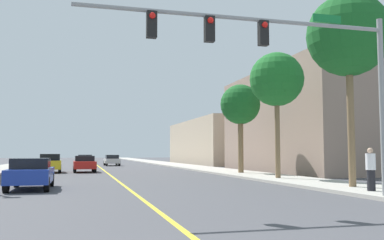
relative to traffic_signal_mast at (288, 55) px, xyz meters
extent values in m
plane|color=#47474C|center=(-4.56, 33.52, -4.96)|extent=(192.00, 192.00, 0.00)
cube|color=#9E9B93|center=(-14.33, 33.52, -4.88)|extent=(3.85, 168.00, 0.15)
cube|color=#B2ADA3|center=(5.22, 33.52, -4.88)|extent=(3.85, 168.00, 0.15)
cube|color=yellow|center=(-4.56, 33.52, -4.96)|extent=(0.16, 144.00, 0.01)
cube|color=gray|center=(16.44, 21.11, -0.52)|extent=(16.08, 19.43, 8.89)
cube|color=tan|center=(16.88, 47.37, -1.80)|extent=(16.96, 25.02, 6.33)
cylinder|color=gray|center=(3.70, 0.00, -1.63)|extent=(0.20, 0.20, 6.36)
cylinder|color=gray|center=(-1.69, 0.00, 1.14)|extent=(10.77, 0.14, 0.14)
cube|color=black|center=(-0.88, 0.00, 0.69)|extent=(0.32, 0.24, 0.84)
sphere|color=red|center=(-0.88, -0.14, 0.94)|extent=(0.20, 0.20, 0.20)
cube|color=black|center=(-2.77, 0.00, 0.69)|extent=(0.32, 0.24, 0.84)
sphere|color=red|center=(-2.77, -0.14, 0.94)|extent=(0.20, 0.20, 0.20)
cube|color=black|center=(-4.65, 0.00, 0.69)|extent=(0.32, 0.24, 0.84)
sphere|color=red|center=(-4.65, -0.14, 0.94)|extent=(0.20, 0.20, 0.20)
cube|color=#147233|center=(1.54, 0.00, 1.39)|extent=(1.10, 0.04, 0.28)
cylinder|color=brown|center=(5.06, 3.78, -1.36)|extent=(0.32, 0.32, 6.89)
sphere|color=#195B23|center=(5.06, 3.78, 2.08)|extent=(3.78, 3.78, 3.78)
cone|color=#195B23|center=(6.19, 3.67, 1.88)|extent=(0.58, 1.86, 1.56)
cone|color=#195B23|center=(5.22, 4.91, 1.88)|extent=(1.86, 0.71, 1.28)
cone|color=#195B23|center=(4.05, 4.29, 1.88)|extent=(1.11, 1.84, 1.78)
cone|color=#195B23|center=(4.19, 3.06, 1.88)|extent=(1.37, 1.60, 1.94)
cone|color=#195B23|center=(5.50, 2.74, 1.88)|extent=(1.78, 1.10, 1.61)
cylinder|color=brown|center=(4.82, 10.69, -1.81)|extent=(0.31, 0.31, 5.99)
sphere|color=#1E6B28|center=(4.82, 10.69, 1.19)|extent=(3.30, 3.30, 3.30)
cone|color=#1E6B28|center=(5.80, 10.61, 0.99)|extent=(0.53, 1.33, 1.42)
cone|color=#1E6B28|center=(5.33, 11.54, 0.99)|extent=(1.47, 1.15, 1.39)
cone|color=#1E6B28|center=(4.48, 11.62, 0.99)|extent=(1.61, 0.95, 1.33)
cone|color=#1E6B28|center=(3.83, 10.60, 0.99)|extent=(0.55, 1.61, 1.66)
cone|color=#1E6B28|center=(4.19, 9.92, 0.99)|extent=(1.41, 1.28, 1.72)
cone|color=#1E6B28|center=(5.17, 9.77, 0.99)|extent=(1.63, 0.95, 1.83)
cylinder|color=brown|center=(5.12, 17.60, -2.20)|extent=(0.41, 0.41, 5.22)
sphere|color=#195B23|center=(5.12, 17.60, 0.41)|extent=(3.07, 3.07, 3.07)
cone|color=#195B23|center=(6.04, 17.65, 0.21)|extent=(0.52, 1.75, 1.22)
cone|color=#195B23|center=(5.16, 18.52, 0.21)|extent=(1.28, 0.48, 1.44)
cone|color=#195B23|center=(4.20, 17.54, 0.21)|extent=(0.51, 1.51, 1.56)
cone|color=#195B23|center=(5.20, 16.68, 0.21)|extent=(1.49, 0.57, 1.35)
cube|color=#BCBCC1|center=(-2.83, 42.27, -4.35)|extent=(1.89, 4.27, 0.58)
cube|color=black|center=(-2.82, 42.16, -3.82)|extent=(1.61, 2.11, 0.48)
cylinder|color=black|center=(-3.66, 43.81, -4.64)|extent=(0.24, 0.65, 0.64)
cylinder|color=black|center=(-2.09, 43.85, -4.64)|extent=(0.24, 0.65, 0.64)
cylinder|color=black|center=(-3.57, 40.68, -4.64)|extent=(0.24, 0.65, 0.64)
cylinder|color=black|center=(-2.00, 40.73, -4.64)|extent=(0.24, 0.65, 0.64)
cube|color=#1E389E|center=(-8.89, 7.78, -4.33)|extent=(1.81, 4.14, 0.63)
cube|color=black|center=(-8.89, 7.62, -3.78)|extent=(1.59, 1.81, 0.46)
cylinder|color=black|center=(-9.69, 9.30, -4.64)|extent=(0.22, 0.64, 0.64)
cylinder|color=black|center=(-8.08, 9.30, -4.64)|extent=(0.22, 0.64, 0.64)
cylinder|color=black|center=(-9.69, 6.27, -4.64)|extent=(0.22, 0.64, 0.64)
cylinder|color=black|center=(-8.08, 6.27, -4.64)|extent=(0.22, 0.64, 0.64)
cube|color=red|center=(-6.37, 24.56, -4.33)|extent=(1.91, 3.91, 0.62)
cube|color=black|center=(-6.37, 24.60, -3.79)|extent=(1.63, 1.67, 0.46)
cylinder|color=black|center=(-7.21, 25.91, -4.64)|extent=(0.24, 0.65, 0.64)
cylinder|color=black|center=(-5.61, 25.96, -4.64)|extent=(0.24, 0.65, 0.64)
cylinder|color=black|center=(-7.12, 23.16, -4.64)|extent=(0.24, 0.65, 0.64)
cylinder|color=black|center=(-5.53, 23.21, -4.64)|extent=(0.24, 0.65, 0.64)
cube|color=gold|center=(-9.14, 24.57, -4.29)|extent=(1.90, 4.17, 0.70)
cube|color=black|center=(-9.13, 24.28, -3.67)|extent=(1.61, 2.18, 0.54)
cylinder|color=black|center=(-9.97, 26.04, -4.64)|extent=(0.24, 0.65, 0.64)
cylinder|color=black|center=(-8.43, 26.10, -4.64)|extent=(0.24, 0.65, 0.64)
cylinder|color=black|center=(-9.86, 23.04, -4.64)|extent=(0.24, 0.65, 0.64)
cylinder|color=black|center=(-8.32, 23.10, -4.64)|extent=(0.24, 0.65, 0.64)
cube|color=white|center=(-6.16, 39.11, -4.36)|extent=(1.97, 4.35, 0.55)
cube|color=black|center=(-6.16, 39.09, -3.82)|extent=(1.64, 1.90, 0.54)
cylinder|color=black|center=(-6.86, 40.73, -4.64)|extent=(0.25, 0.65, 0.64)
cylinder|color=black|center=(-5.30, 40.65, -4.64)|extent=(0.25, 0.65, 0.64)
cylinder|color=black|center=(-7.01, 37.56, -4.64)|extent=(0.25, 0.65, 0.64)
cylinder|color=black|center=(-5.45, 37.49, -4.64)|extent=(0.25, 0.65, 0.64)
cylinder|color=black|center=(4.48, 1.76, -4.40)|extent=(0.32, 0.32, 0.83)
cylinder|color=silver|center=(4.48, 1.76, -3.65)|extent=(0.38, 0.38, 0.66)
sphere|color=tan|center=(4.48, 1.76, -3.21)|extent=(0.22, 0.22, 0.22)
camera|label=1|loc=(-6.73, -12.87, -3.29)|focal=39.76mm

